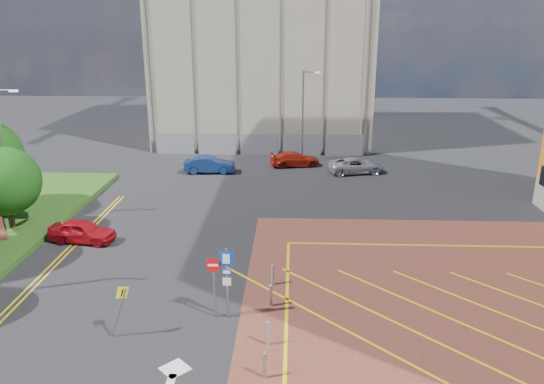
# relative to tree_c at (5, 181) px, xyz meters

# --- Properties ---
(ground) EXTENTS (140.00, 140.00, 0.00)m
(ground) POSITION_rel_tree_c_xyz_m (13.50, -10.00, -3.19)
(ground) COLOR black
(ground) RESTS_ON ground
(tree_c) EXTENTS (4.00, 4.00, 4.90)m
(tree_c) POSITION_rel_tree_c_xyz_m (0.00, 0.00, 0.00)
(tree_c) COLOR #3D2B1C
(tree_c) RESTS_ON grass_bed
(lamp_left_far) EXTENTS (1.53, 0.16, 8.00)m
(lamp_left_far) POSITION_rel_tree_c_xyz_m (-0.92, 2.00, 1.47)
(lamp_left_far) COLOR #9EA0A8
(lamp_left_far) RESTS_ON grass_bed
(lamp_back) EXTENTS (1.53, 0.16, 8.00)m
(lamp_back) POSITION_rel_tree_c_xyz_m (17.58, 18.00, 1.17)
(lamp_back) COLOR #9EA0A8
(lamp_back) RESTS_ON ground
(sign_cluster) EXTENTS (1.17, 0.12, 3.20)m
(sign_cluster) POSITION_rel_tree_c_xyz_m (13.80, -9.02, -1.24)
(sign_cluster) COLOR #9EA0A8
(sign_cluster) RESTS_ON ground
(warning_sign) EXTENTS (0.84, 0.43, 2.24)m
(warning_sign) POSITION_rel_tree_c_xyz_m (9.98, -10.66, -1.76)
(warning_sign) COLOR #9EA0A8
(warning_sign) RESTS_ON ground
(bollard_row) EXTENTS (0.14, 11.14, 0.90)m
(bollard_row) POSITION_rel_tree_c_xyz_m (15.80, -11.67, -2.72)
(bollard_row) COLOR #9EA0A8
(bollard_row) RESTS_ON forecourt
(construction_building) EXTENTS (21.20, 19.20, 22.00)m
(construction_building) POSITION_rel_tree_c_xyz_m (13.50, 30.00, 7.81)
(construction_building) COLOR #AEA78E
(construction_building) RESTS_ON ground
(construction_fence) EXTENTS (21.60, 0.06, 2.00)m
(construction_fence) POSITION_rel_tree_c_xyz_m (14.50, 20.00, -2.19)
(construction_fence) COLOR gray
(construction_fence) RESTS_ON ground
(car_red_left) EXTENTS (3.96, 2.02, 1.29)m
(car_red_left) POSITION_rel_tree_c_xyz_m (4.72, -1.21, -2.55)
(car_red_left) COLOR #B40F19
(car_red_left) RESTS_ON ground
(car_blue_back) EXTENTS (4.28, 1.70, 1.38)m
(car_blue_back) POSITION_rel_tree_c_xyz_m (9.75, 13.56, -2.50)
(car_blue_back) COLOR navy
(car_blue_back) RESTS_ON ground
(car_red_back) EXTENTS (4.57, 2.62, 1.25)m
(car_red_back) POSITION_rel_tree_c_xyz_m (16.82, 15.99, -2.57)
(car_red_back) COLOR red
(car_red_back) RESTS_ON ground
(car_silver_back) EXTENTS (4.96, 3.10, 1.28)m
(car_silver_back) POSITION_rel_tree_c_xyz_m (21.88, 13.99, -2.55)
(car_silver_back) COLOR silver
(car_silver_back) RESTS_ON ground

